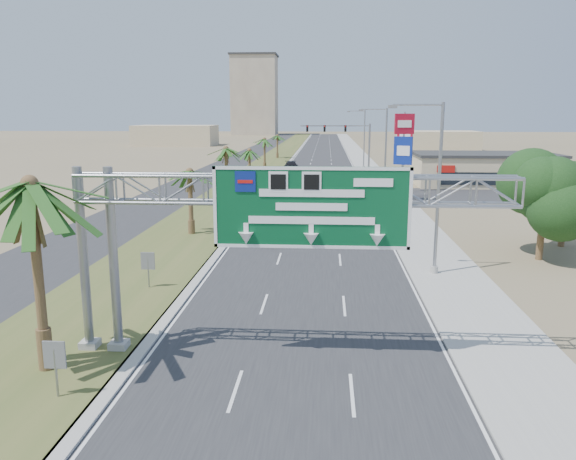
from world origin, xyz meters
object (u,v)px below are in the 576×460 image
(car_mid_lane, at_px, (318,207))
(sign_gantry, at_px, (270,204))
(car_far, at_px, (291,167))
(pole_sign_red_near, at_px, (404,129))
(car_left_lane, at_px, (276,228))
(signal_mast, at_px, (355,146))
(store_building, at_px, (483,170))
(pole_sign_blue, at_px, (403,153))
(palm_near, at_px, (30,185))
(car_right_lane, at_px, (346,186))
(pole_sign_red_far, at_px, (405,140))

(car_mid_lane, bearing_deg, sign_gantry, -99.37)
(car_mid_lane, xyz_separation_m, car_far, (-5.03, 40.07, 0.11))
(car_mid_lane, relative_size, pole_sign_red_near, 0.44)
(car_left_lane, bearing_deg, signal_mast, 80.58)
(car_left_lane, relative_size, car_mid_lane, 1.17)
(signal_mast, bearing_deg, store_building, -19.54)
(pole_sign_red_near, distance_m, pole_sign_blue, 7.43)
(car_left_lane, bearing_deg, store_building, 56.33)
(palm_near, xyz_separation_m, pole_sign_blue, (18.45, 42.90, -1.70))
(car_far, bearing_deg, pole_sign_red_near, -65.06)
(car_mid_lane, bearing_deg, car_right_lane, 71.92)
(pole_sign_blue, bearing_deg, sign_gantry, -104.12)
(signal_mast, distance_m, pole_sign_red_near, 15.22)
(palm_near, bearing_deg, car_right_lane, 75.84)
(palm_near, distance_m, pole_sign_red_near, 53.53)
(car_left_lane, distance_m, pole_sign_blue, 23.77)
(car_left_lane, bearing_deg, car_mid_lane, 76.22)
(pole_sign_red_near, height_order, pole_sign_red_far, pole_sign_red_near)
(sign_gantry, xyz_separation_m, car_far, (-3.69, 72.12, -5.26))
(car_mid_lane, bearing_deg, car_far, 90.18)
(store_building, bearing_deg, car_right_lane, -156.99)
(car_mid_lane, relative_size, car_right_lane, 0.80)
(signal_mast, distance_m, pole_sign_red_far, 7.06)
(car_left_lane, xyz_separation_m, pole_sign_red_far, (14.87, 40.15, 4.93))
(store_building, bearing_deg, car_left_lane, -125.18)
(car_left_lane, bearing_deg, car_far, 93.74)
(pole_sign_red_near, bearing_deg, car_far, 121.78)
(car_mid_lane, xyz_separation_m, car_right_lane, (3.17, 16.14, 0.04))
(car_right_lane, bearing_deg, sign_gantry, -92.67)
(palm_near, relative_size, car_left_lane, 1.70)
(sign_gantry, distance_m, store_building, 60.77)
(signal_mast, xyz_separation_m, car_left_lane, (-7.93, -41.10, -4.01))
(palm_near, relative_size, car_far, 1.52)
(car_far, bearing_deg, store_building, -37.80)
(pole_sign_red_near, height_order, pole_sign_blue, pole_sign_red_near)
(car_right_lane, height_order, car_far, car_far)
(sign_gantry, xyz_separation_m, pole_sign_red_far, (13.17, 61.09, -0.29))
(palm_near, distance_m, car_mid_lane, 35.83)
(palm_near, relative_size, car_mid_lane, 1.98)
(car_right_lane, distance_m, pole_sign_red_far, 16.34)
(signal_mast, xyz_separation_m, pole_sign_red_near, (5.05, -14.09, 2.75))
(signal_mast, relative_size, store_building, 0.57)
(palm_near, height_order, car_mid_lane, palm_near)
(signal_mast, relative_size, car_right_lane, 1.96)
(sign_gantry, bearing_deg, pole_sign_red_near, 76.76)
(car_far, bearing_deg, pole_sign_blue, -72.64)
(car_mid_lane, bearing_deg, car_left_lane, -112.26)
(car_left_lane, height_order, car_right_lane, car_left_lane)
(car_left_lane, relative_size, pole_sign_red_near, 0.51)
(signal_mast, bearing_deg, sign_gantry, -95.74)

